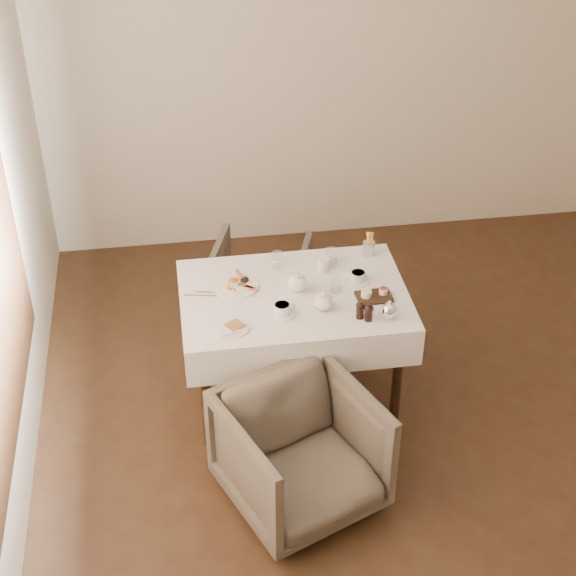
# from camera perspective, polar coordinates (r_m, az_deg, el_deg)

# --- Properties ---
(table) EXTENTS (1.28, 0.88, 0.75)m
(table) POSITION_cam_1_polar(r_m,az_deg,el_deg) (5.02, 0.38, -1.46)
(table) COLOR black
(table) RESTS_ON ground
(armchair_near) EXTENTS (0.95, 0.96, 0.67)m
(armchair_near) POSITION_cam_1_polar(r_m,az_deg,el_deg) (4.60, 0.83, -10.62)
(armchair_near) COLOR #4C4438
(armchair_near) RESTS_ON ground
(armchair_far) EXTENTS (0.78, 0.79, 0.57)m
(armchair_far) POSITION_cam_1_polar(r_m,az_deg,el_deg) (5.86, -1.81, 0.28)
(armchair_far) COLOR #4C4438
(armchair_far) RESTS_ON ground
(breakfast_plate) EXTENTS (0.26, 0.26, 0.03)m
(breakfast_plate) POSITION_cam_1_polar(r_m,az_deg,el_deg) (5.02, -3.36, 0.23)
(breakfast_plate) COLOR white
(breakfast_plate) RESTS_ON table
(side_plate) EXTENTS (0.18, 0.17, 0.02)m
(side_plate) POSITION_cam_1_polar(r_m,az_deg,el_deg) (4.69, -3.65, -2.62)
(side_plate) COLOR white
(side_plate) RESTS_ON table
(teapot_centre) EXTENTS (0.18, 0.16, 0.12)m
(teapot_centre) POSITION_cam_1_polar(r_m,az_deg,el_deg) (4.95, 0.61, 0.43)
(teapot_centre) COLOR white
(teapot_centre) RESTS_ON table
(teapot_front) EXTENTS (0.18, 0.15, 0.12)m
(teapot_front) POSITION_cam_1_polar(r_m,az_deg,el_deg) (4.80, 2.28, -0.79)
(teapot_front) COLOR white
(teapot_front) RESTS_ON table
(creamer) EXTENTS (0.09, 0.09, 0.08)m
(creamer) POSITION_cam_1_polar(r_m,az_deg,el_deg) (5.13, 2.29, 1.55)
(creamer) COLOR white
(creamer) RESTS_ON table
(teacup_near) EXTENTS (0.14, 0.14, 0.07)m
(teacup_near) POSITION_cam_1_polar(r_m,az_deg,el_deg) (4.77, -0.38, -1.44)
(teacup_near) COLOR white
(teacup_near) RESTS_ON table
(teacup_far) EXTENTS (0.13, 0.13, 0.07)m
(teacup_far) POSITION_cam_1_polar(r_m,az_deg,el_deg) (5.05, 4.54, 0.69)
(teacup_far) COLOR white
(teacup_far) RESTS_ON table
(glass_left) EXTENTS (0.07, 0.07, 0.10)m
(glass_left) POSITION_cam_1_polar(r_m,az_deg,el_deg) (5.15, -0.71, 1.84)
(glass_left) COLOR silver
(glass_left) RESTS_ON table
(glass_mid) EXTENTS (0.08, 0.08, 0.09)m
(glass_mid) POSITION_cam_1_polar(r_m,az_deg,el_deg) (4.95, 3.11, 0.20)
(glass_mid) COLOR silver
(glass_mid) RESTS_ON table
(glass_right) EXTENTS (0.08, 0.08, 0.10)m
(glass_right) POSITION_cam_1_polar(r_m,az_deg,el_deg) (5.19, 2.83, 2.07)
(glass_right) COLOR silver
(glass_right) RESTS_ON table
(condiment_board) EXTENTS (0.20, 0.14, 0.05)m
(condiment_board) POSITION_cam_1_polar(r_m,az_deg,el_deg) (4.93, 5.56, -0.49)
(condiment_board) COLOR black
(condiment_board) RESTS_ON table
(pepper_mill_left) EXTENTS (0.05, 0.05, 0.10)m
(pepper_mill_left) POSITION_cam_1_polar(r_m,az_deg,el_deg) (4.76, 4.68, -1.42)
(pepper_mill_left) COLOR black
(pepper_mill_left) RESTS_ON table
(pepper_mill_right) EXTENTS (0.06, 0.06, 0.10)m
(pepper_mill_right) POSITION_cam_1_polar(r_m,az_deg,el_deg) (4.74, 5.24, -1.58)
(pepper_mill_right) COLOR black
(pepper_mill_right) RESTS_ON table
(silver_pot) EXTENTS (0.13, 0.11, 0.11)m
(silver_pot) POSITION_cam_1_polar(r_m,az_deg,el_deg) (4.77, 6.56, -1.38)
(silver_pot) COLOR white
(silver_pot) RESTS_ON table
(fries_cup) EXTENTS (0.07, 0.07, 0.16)m
(fries_cup) POSITION_cam_1_polar(r_m,az_deg,el_deg) (5.27, 5.24, 2.77)
(fries_cup) COLOR silver
(fries_cup) RESTS_ON table
(cutlery_fork) EXTENTS (0.17, 0.05, 0.00)m
(cutlery_fork) POSITION_cam_1_polar(r_m,az_deg,el_deg) (4.98, -5.05, -0.28)
(cutlery_fork) COLOR silver
(cutlery_fork) RESTS_ON table
(cutlery_knife) EXTENTS (0.19, 0.05, 0.00)m
(cutlery_knife) POSITION_cam_1_polar(r_m,az_deg,el_deg) (4.96, -5.67, -0.49)
(cutlery_knife) COLOR silver
(cutlery_knife) RESTS_ON table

